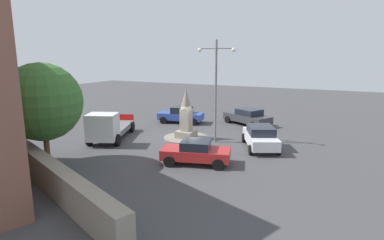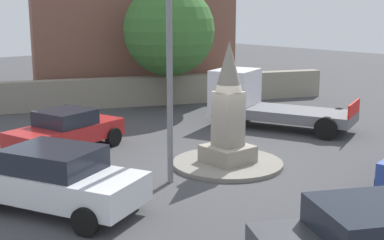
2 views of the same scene
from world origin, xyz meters
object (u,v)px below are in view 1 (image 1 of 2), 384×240
Objects in this scene: car_blue_waiting at (181,115)px; tree_near_wall at (42,102)px; monument at (186,117)px; streetlamp at (216,82)px; car_white_near_island at (260,137)px; car_dark_grey_parked_left at (248,116)px; car_red_far_side at (196,152)px; truck_white_approaching at (108,128)px.

tree_near_wall is (1.52, 13.53, 2.92)m from car_blue_waiting.
monument is 5.78m from car_blue_waiting.
tree_near_wall is at bearing 52.35° from streetlamp.
streetlamp is 1.59× the size of car_white_near_island.
streetlamp is 7.54m from car_dark_grey_parked_left.
tree_near_wall is at bearing 40.65° from car_white_near_island.
car_red_far_side is (-5.93, 9.57, -0.05)m from car_blue_waiting.
tree_near_wall reaches higher than car_white_near_island.
car_white_near_island is at bearing 112.47° from car_dark_grey_parked_left.
tree_near_wall reaches higher than truck_white_approaching.
truck_white_approaching reaches higher than car_dark_grey_parked_left.
car_blue_waiting is 0.74× the size of tree_near_wall.
streetlamp is 6.05m from car_red_far_side.
car_white_near_island is (-8.56, 4.89, 0.03)m from car_blue_waiting.
car_dark_grey_parked_left is at bearing -127.80° from truck_white_approaching.
car_dark_grey_parked_left is at bearing -67.53° from car_white_near_island.
car_white_near_island is 0.76× the size of truck_white_approaching.
monument is at bearing -147.14° from truck_white_approaching.
monument is 0.51× the size of streetlamp.
monument is at bearing -57.64° from car_red_far_side.
monument is 9.95m from tree_near_wall.
truck_white_approaching reaches higher than car_white_near_island.
streetlamp is at bearing 85.38° from car_dark_grey_parked_left.
car_blue_waiting is at bearing -58.78° from monument.
car_white_near_island is 13.59m from tree_near_wall.
car_red_far_side is at bearing 60.73° from car_white_near_island.
car_red_far_side is at bearing -151.98° from tree_near_wall.
car_white_near_island is 1.07× the size of car_red_far_side.
car_red_far_side is 7.93m from truck_white_approaching.
car_red_far_side is 0.72× the size of tree_near_wall.
truck_white_approaching is (7.76, -1.60, 0.31)m from car_red_far_side.
car_dark_grey_parked_left is 0.82× the size of tree_near_wall.
truck_white_approaching is at bearing 32.86° from monument.
car_dark_grey_parked_left is (2.78, -6.72, -0.04)m from car_white_near_island.
streetlamp is at bearing -155.69° from truck_white_approaching.
car_dark_grey_parked_left is 0.80× the size of truck_white_approaching.
truck_white_approaching is (7.07, 3.19, -3.31)m from streetlamp.
car_white_near_island is (-5.60, 0.01, -0.90)m from monument.
monument reaches higher than car_blue_waiting.
car_blue_waiting is at bearing -58.22° from car_red_far_side.
streetlamp is at bearing -127.65° from tree_near_wall.
tree_near_wall is at bearing 28.02° from car_red_far_side.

